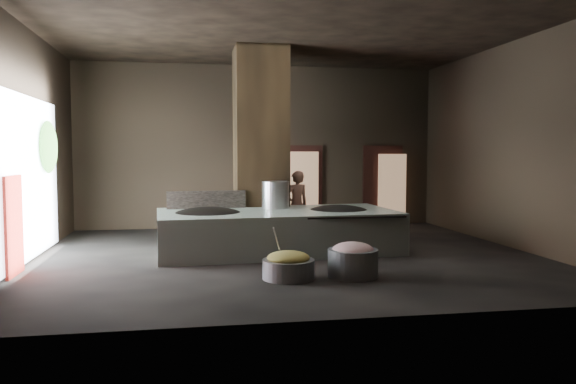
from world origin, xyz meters
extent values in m
cube|color=black|center=(0.00, 0.00, -0.05)|extent=(10.00, 9.00, 0.10)
cube|color=black|center=(0.00, 0.00, 4.55)|extent=(10.00, 9.00, 0.10)
cube|color=black|center=(0.00, 4.55, 2.25)|extent=(10.00, 0.10, 4.50)
cube|color=black|center=(0.00, -4.55, 2.25)|extent=(10.00, 0.10, 4.50)
cube|color=black|center=(-5.05, 0.00, 2.25)|extent=(0.10, 9.00, 4.50)
cube|color=black|center=(5.05, 0.00, 2.25)|extent=(0.10, 9.00, 4.50)
cube|color=black|center=(-0.30, 1.90, 2.25)|extent=(1.20, 1.20, 4.50)
cube|color=silver|center=(-0.13, 0.47, 0.43)|extent=(5.06, 2.64, 0.86)
cube|color=black|center=(-0.13, 0.47, 0.82)|extent=(4.83, 2.32, 0.03)
ellipsoid|color=black|center=(-1.58, 0.42, 0.75)|extent=(1.56, 1.56, 0.43)
cylinder|color=black|center=(-1.58, 0.42, 0.82)|extent=(1.59, 1.59, 0.05)
ellipsoid|color=black|center=(1.22, 0.52, 0.75)|extent=(1.45, 1.45, 0.41)
cylinder|color=black|center=(1.22, 0.52, 0.82)|extent=(1.48, 1.48, 0.05)
cylinder|color=#B8BCC0|center=(-0.08, 1.02, 1.13)|extent=(0.60, 0.60, 0.64)
cube|color=black|center=(-1.58, 1.22, 1.03)|extent=(1.72, 0.16, 0.43)
imported|color=#9F6651|center=(0.59, 2.07, 0.82)|extent=(0.69, 0.55, 1.65)
cylinder|color=slate|center=(-0.35, -2.14, 0.16)|extent=(1.04, 1.04, 0.32)
ellipsoid|color=olive|center=(-0.35, -2.14, 0.35)|extent=(0.71, 0.71, 0.22)
cylinder|color=#B8BCC0|center=(-0.50, -1.99, 0.55)|extent=(0.23, 0.29, 0.61)
cylinder|color=slate|center=(0.74, -2.17, 0.23)|extent=(1.10, 1.10, 0.46)
ellipsoid|color=#B66D74|center=(0.74, -2.17, 0.45)|extent=(0.70, 0.70, 0.27)
cube|color=black|center=(1.20, 4.45, 1.10)|extent=(1.18, 0.08, 2.38)
cube|color=#8C6647|center=(1.22, 4.39, 1.05)|extent=(0.90, 0.04, 2.12)
cube|color=black|center=(3.60, 4.45, 1.10)|extent=(1.18, 0.08, 2.38)
cube|color=#8C6647|center=(3.84, 4.31, 1.05)|extent=(0.84, 0.04, 1.99)
cube|color=white|center=(-4.95, 0.20, 1.60)|extent=(0.04, 4.20, 3.10)
cube|color=maroon|center=(-4.88, -1.10, 0.85)|extent=(0.05, 0.90, 1.70)
ellipsoid|color=#194714|center=(-4.85, 1.30, 2.20)|extent=(0.28, 1.10, 1.10)
camera|label=1|loc=(-1.95, -11.15, 2.08)|focal=35.00mm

